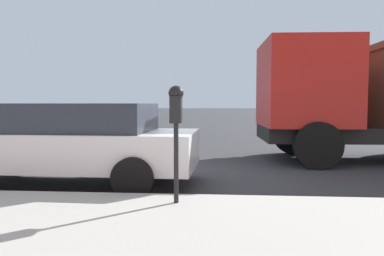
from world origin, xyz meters
TOP-DOWN VIEW (x-y plane):
  - ground_plane at (0.00, 0.00)m, footprint 220.00×220.00m
  - parking_meter at (-2.65, -0.90)m, footprint 0.21×0.19m
  - car_white at (-0.91, 1.14)m, footprint 2.15×4.45m

SIDE VIEW (x-z plane):
  - ground_plane at x=0.00m, z-range 0.00..0.00m
  - car_white at x=-0.91m, z-range 0.05..1.48m
  - parking_meter at x=-2.65m, z-range 0.57..2.04m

